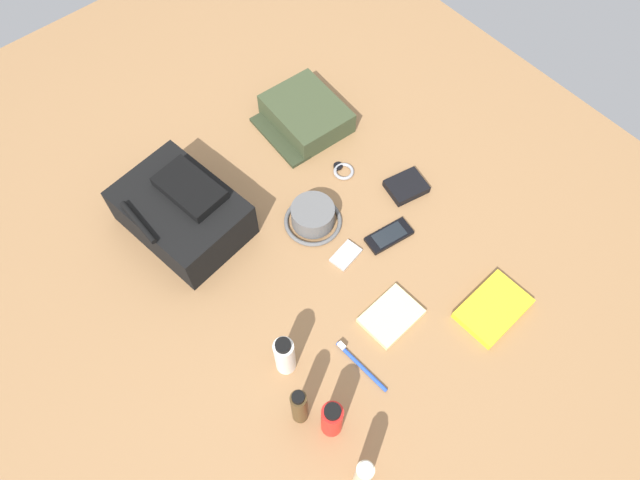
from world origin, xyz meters
The scene contains 15 objects.
ground_plane centered at (0.00, 0.00, -0.01)m, with size 2.64×2.02×0.02m, color #956B43.
backpack centered at (0.30, 0.24, 0.07)m, with size 0.37×0.29×0.16m.
toiletry_pouch centered at (0.38, -0.26, 0.04)m, with size 0.26×0.26×0.08m.
bucket_hat centered at (0.08, -0.04, 0.03)m, with size 0.17×0.17×0.07m.
lotion_bottle centered at (-0.53, 0.32, 0.08)m, with size 0.04×0.04×0.16m.
sunscreen_spray centered at (-0.39, 0.30, 0.07)m, with size 0.05×0.05×0.15m.
cologne_bottle centered at (-0.32, 0.34, 0.08)m, with size 0.04×0.04×0.17m.
toothpaste_tube centered at (-0.20, 0.29, 0.07)m, with size 0.05×0.05×0.15m.
paperback_novel centered at (-0.44, -0.22, 0.01)m, with size 0.14×0.19×0.02m.
cell_phone centered at (-0.10, -0.17, 0.01)m, with size 0.08×0.14×0.01m.
media_player centered at (-0.07, -0.04, 0.01)m, with size 0.07×0.09×0.01m.
wristwatch centered at (0.15, -0.22, 0.01)m, with size 0.07×0.06×0.01m.
toothbrush centered at (-0.32, 0.15, 0.01)m, with size 0.17×0.02×0.02m.
wallet centered at (-0.01, -0.32, 0.01)m, with size 0.09×0.11×0.02m, color black.
notepad centered at (-0.28, -0.01, 0.01)m, with size 0.11×0.15×0.02m, color beige.
Camera 1 is at (-0.60, 0.51, 1.44)m, focal length 32.95 mm.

